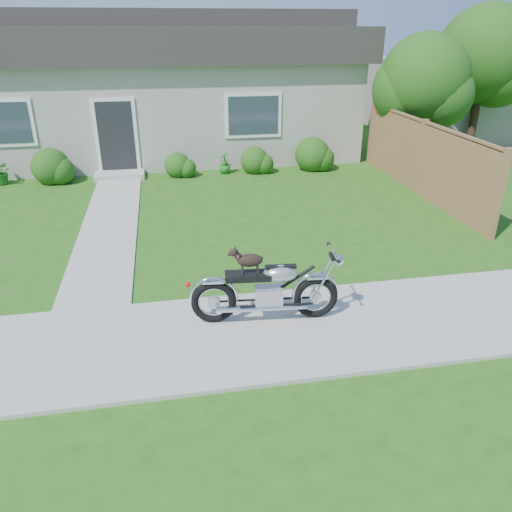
{
  "coord_description": "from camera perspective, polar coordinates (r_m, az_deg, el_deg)",
  "views": [
    {
      "loc": [
        -0.22,
        -5.95,
        4.03
      ],
      "look_at": [
        1.09,
        1.0,
        0.75
      ],
      "focal_mm": 35.0,
      "sensor_mm": 36.0,
      "label": 1
    }
  ],
  "objects": [
    {
      "name": "ground",
      "position": [
        7.18,
        -7.16,
        -9.44
      ],
      "size": [
        80.0,
        80.0,
        0.0
      ],
      "primitive_type": "plane",
      "color": "#235114",
      "rests_on": "ground"
    },
    {
      "name": "sidewalk",
      "position": [
        7.17,
        -7.17,
        -9.31
      ],
      "size": [
        24.0,
        2.2,
        0.04
      ],
      "primitive_type": "cube",
      "color": "#9E9B93",
      "rests_on": "ground"
    },
    {
      "name": "walkway",
      "position": [
        11.73,
        -16.28,
        3.84
      ],
      "size": [
        1.2,
        8.0,
        0.03
      ],
      "primitive_type": "cube",
      "color": "#9E9B93",
      "rests_on": "ground"
    },
    {
      "name": "house",
      "position": [
        18.04,
        -10.44,
        18.54
      ],
      "size": [
        12.6,
        7.03,
        4.5
      ],
      "color": "#A9A499",
      "rests_on": "ground"
    },
    {
      "name": "fence",
      "position": [
        13.74,
        18.33,
        10.65
      ],
      "size": [
        0.12,
        6.62,
        1.9
      ],
      "color": "olive",
      "rests_on": "ground"
    },
    {
      "name": "tree_near",
      "position": [
        15.99,
        19.15,
        18.11
      ],
      "size": [
        2.6,
        2.54,
        3.9
      ],
      "color": "#3D2B1C",
      "rests_on": "ground"
    },
    {
      "name": "tree_far",
      "position": [
        18.84,
        25.09,
        19.7
      ],
      "size": [
        3.08,
        3.08,
        4.73
      ],
      "color": "#3D2B1C",
      "rests_on": "ground"
    },
    {
      "name": "shrub_row",
      "position": [
        14.93,
        -6.47,
        10.72
      ],
      "size": [
        8.62,
        1.06,
        1.06
      ],
      "color": "#224D14",
      "rests_on": "ground"
    },
    {
      "name": "potted_plant_left",
      "position": [
        15.6,
        -27.17,
        8.56
      ],
      "size": [
        0.86,
        0.85,
        0.72
      ],
      "primitive_type": "imported",
      "rotation": [
        0.0,
        0.0,
        5.56
      ],
      "color": "#1D5F19",
      "rests_on": "ground"
    },
    {
      "name": "potted_plant_right",
      "position": [
        15.07,
        -3.6,
        10.58
      ],
      "size": [
        0.38,
        0.38,
        0.64
      ],
      "primitive_type": "imported",
      "rotation": [
        0.0,
        0.0,
        4.77
      ],
      "color": "#1E6D1D",
      "rests_on": "ground"
    },
    {
      "name": "motorcycle_with_dog",
      "position": [
        7.25,
        1.37,
        -3.78
      ],
      "size": [
        2.22,
        0.6,
        1.17
      ],
      "rotation": [
        0.0,
        0.0,
        -0.09
      ],
      "color": "black",
      "rests_on": "sidewalk"
    }
  ]
}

